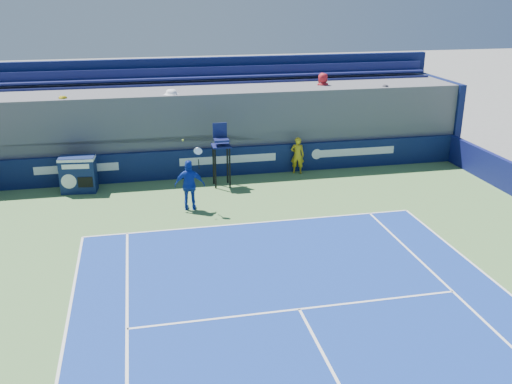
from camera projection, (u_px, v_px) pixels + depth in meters
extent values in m
imported|color=gold|center=(297.00, 155.00, 23.74)|extent=(0.66, 0.54, 1.55)
cube|color=white|center=(254.00, 223.00, 18.94)|extent=(10.97, 0.07, 0.00)
cube|color=white|center=(299.00, 309.00, 13.89)|extent=(8.23, 0.07, 0.00)
cube|color=#0B1742|center=(228.00, 162.00, 23.54)|extent=(20.40, 0.20, 1.20)
cube|color=white|center=(77.00, 169.00, 22.23)|extent=(3.20, 0.01, 0.32)
cube|color=white|center=(228.00, 159.00, 23.40)|extent=(4.00, 0.01, 0.32)
cube|color=white|center=(355.00, 152.00, 24.47)|extent=(3.60, 0.01, 0.32)
cylinder|color=white|center=(317.00, 154.00, 24.14)|extent=(0.44, 0.01, 0.44)
cube|color=#0E1B47|center=(78.00, 174.00, 21.61)|extent=(1.37, 0.83, 1.40)
cube|color=white|center=(77.00, 158.00, 21.40)|extent=(1.39, 0.85, 0.10)
cylinder|color=silver|center=(69.00, 181.00, 21.30)|extent=(0.56, 0.08, 0.56)
cube|color=black|center=(85.00, 182.00, 21.38)|extent=(0.55, 0.08, 0.40)
cube|color=white|center=(75.00, 167.00, 21.13)|extent=(1.00, 0.12, 0.18)
cylinder|color=black|center=(215.00, 169.00, 21.93)|extent=(0.07, 0.07, 1.60)
cylinder|color=black|center=(230.00, 168.00, 22.04)|extent=(0.07, 0.07, 1.60)
cylinder|color=black|center=(213.00, 165.00, 22.44)|extent=(0.07, 0.07, 1.60)
cylinder|color=black|center=(227.00, 164.00, 22.55)|extent=(0.07, 0.07, 1.60)
cube|color=#0F144B|center=(221.00, 146.00, 21.96)|extent=(0.70, 0.70, 0.06)
cube|color=#131848|center=(221.00, 140.00, 21.78)|extent=(0.55, 0.45, 0.08)
cube|color=#13194A|center=(220.00, 130.00, 22.01)|extent=(0.55, 0.06, 0.60)
imported|color=#1433A8|center=(190.00, 185.00, 19.81)|extent=(1.11, 0.61, 1.80)
cylinder|color=black|center=(199.00, 164.00, 19.48)|extent=(0.07, 0.16, 0.39)
torus|color=silver|center=(198.00, 151.00, 19.25)|extent=(0.31, 0.18, 0.29)
cylinder|color=white|center=(198.00, 151.00, 19.25)|extent=(0.26, 0.14, 0.24)
sphere|color=#B8CE2D|center=(183.00, 140.00, 19.16)|extent=(0.07, 0.07, 0.07)
cube|color=#4C4C51|center=(221.00, 125.00, 24.91)|extent=(20.40, 3.60, 3.38)
cube|color=#4C4C51|center=(225.00, 138.00, 23.74)|extent=(20.40, 0.90, 0.55)
cube|color=navy|center=(226.00, 127.00, 23.49)|extent=(20.00, 0.45, 0.08)
cube|color=navy|center=(225.00, 121.00, 23.65)|extent=(20.00, 0.06, 0.45)
cube|color=#4C4C51|center=(222.00, 120.00, 24.38)|extent=(20.40, 0.90, 0.55)
cube|color=navy|center=(222.00, 110.00, 24.13)|extent=(20.00, 0.45, 0.08)
cube|color=navy|center=(221.00, 104.00, 24.29)|extent=(20.00, 0.06, 0.45)
cube|color=#4C4C51|center=(219.00, 103.00, 25.02)|extent=(20.40, 0.90, 0.55)
cube|color=navy|center=(219.00, 93.00, 24.77)|extent=(20.00, 0.45, 0.08)
cube|color=navy|center=(218.00, 87.00, 24.93)|extent=(20.00, 0.06, 0.45)
cube|color=#4C4C51|center=(215.00, 87.00, 25.66)|extent=(20.40, 0.90, 0.55)
cube|color=navy|center=(215.00, 77.00, 25.41)|extent=(20.00, 0.45, 0.08)
cube|color=navy|center=(214.00, 72.00, 25.57)|extent=(20.00, 0.06, 0.45)
cube|color=#0C1647|center=(214.00, 105.00, 26.53)|extent=(20.80, 0.30, 4.40)
cube|color=#0C1647|center=(437.00, 115.00, 26.92)|extent=(0.30, 3.90, 3.40)
imported|color=yellow|center=(64.00, 118.00, 22.07)|extent=(0.91, 0.75, 1.71)
imported|color=white|center=(172.00, 112.00, 22.87)|extent=(1.29, 0.90, 1.82)
imported|color=teal|center=(278.00, 111.00, 23.78)|extent=(0.90, 0.42, 1.51)
imported|color=#B21921|center=(322.00, 91.00, 24.83)|extent=(0.87, 0.66, 1.58)
imported|color=black|center=(383.00, 104.00, 24.66)|extent=(0.63, 0.42, 1.69)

